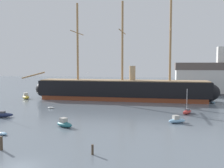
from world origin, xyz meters
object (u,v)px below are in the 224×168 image
motorboat_mid_right (177,120)px  motorboat_far_left (26,97)px  sailboat_alongside_stern (187,112)px  mooring_piling_nearest (1,143)px  tall_ship (122,90)px  dinghy_distant_centre (119,96)px  sailboat_mid_left (1,115)px  seagull_in_flight (88,73)px  dinghy_alongside_bow (51,108)px  dinghy_far_right (212,102)px  motorboat_near_centre (64,124)px  dinghy_foreground_left (3,134)px  mooring_piling_left_pair (92,150)px

motorboat_mid_right → motorboat_far_left: bearing=150.9°
sailboat_alongside_stern → mooring_piling_nearest: (-26.57, -31.24, 0.44)m
tall_ship → sailboat_alongside_stern: bearing=-47.0°
dinghy_distant_centre → sailboat_mid_left: bearing=-114.6°
sailboat_alongside_stern → seagull_in_flight: 24.65m
sailboat_alongside_stern → seagull_in_flight: seagull_in_flight is taller
dinghy_alongside_bow → motorboat_far_left: motorboat_far_left is taller
motorboat_far_left → seagull_in_flight: bearing=-37.5°
sailboat_alongside_stern → dinghy_distant_centre: bearing=126.3°
motorboat_mid_right → dinghy_far_right: size_ratio=1.42×
motorboat_near_centre → dinghy_distant_centre: bearing=87.6°
tall_ship → mooring_piling_nearest: tall_ship is taller
dinghy_foreground_left → motorboat_near_centre: motorboat_near_centre is taller
dinghy_foreground_left → motorboat_near_centre: (7.77, 7.15, 0.34)m
tall_ship → seagull_in_flight: (-3.96, -24.75, 6.10)m
dinghy_distant_centre → dinghy_far_right: bearing=-19.5°
motorboat_mid_right → dinghy_distant_centre: bearing=115.4°
sailboat_mid_left → mooring_piling_left_pair: size_ratio=5.32×
sailboat_mid_left → motorboat_far_left: sailboat_mid_left is taller
dinghy_foreground_left → seagull_in_flight: seagull_in_flight is taller
dinghy_far_right → seagull_in_flight: (-31.02, -23.25, 9.20)m
sailboat_alongside_stern → motorboat_far_left: bearing=161.9°
dinghy_foreground_left → motorboat_near_centre: bearing=42.6°
tall_ship → mooring_piling_nearest: bearing=-99.1°
motorboat_near_centre → motorboat_far_left: bearing=128.8°
dinghy_alongside_bow → seagull_in_flight: seagull_in_flight is taller
sailboat_alongside_stern → dinghy_foreground_left: bearing=-141.5°
motorboat_mid_right → tall_ship: bearing=117.8°
dinghy_foreground_left → motorboat_mid_right: 31.71m
sailboat_alongside_stern → mooring_piling_left_pair: bearing=-114.7°
dinghy_foreground_left → dinghy_alongside_bow: (-2.98, 24.85, -0.01)m
motorboat_near_centre → motorboat_mid_right: (20.41, 7.39, -0.04)m
motorboat_near_centre → sailboat_mid_left: bearing=162.5°
motorboat_far_left → mooring_piling_left_pair: size_ratio=3.72×
dinghy_far_right → motorboat_mid_right: bearing=-111.9°
tall_ship → motorboat_near_centre: bearing=-97.3°
mooring_piling_nearest → mooring_piling_left_pair: 12.51m
sailboat_alongside_stern → mooring_piling_nearest: sailboat_alongside_stern is taller
dinghy_foreground_left → motorboat_far_left: motorboat_far_left is taller
mooring_piling_nearest → dinghy_distant_centre: bearing=84.9°
motorboat_far_left → dinghy_far_right: size_ratio=1.79×
dinghy_distant_centre → seagull_in_flight: size_ratio=2.14×
dinghy_foreground_left → dinghy_distant_centre: size_ratio=1.08×
dinghy_alongside_bow → motorboat_near_centre: bearing=-58.7°
mooring_piling_left_pair → seagull_in_flight: bearing=108.0°
dinghy_foreground_left → motorboat_mid_right: bearing=27.3°
sailboat_mid_left → seagull_in_flight: (17.55, 7.12, 8.91)m
dinghy_far_right → mooring_piling_nearest: 60.73m
sailboat_alongside_stern → mooring_piling_left_pair: 33.64m
sailboat_mid_left → seagull_in_flight: 20.93m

